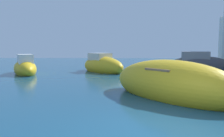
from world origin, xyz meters
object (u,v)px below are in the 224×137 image
moored_boat_2 (200,66)px  moored_boat_4 (170,84)px  moored_boat_0 (102,66)px  moored_boat_3 (25,68)px

moored_boat_2 → moored_boat_4: bearing=-101.6°
moored_boat_4 → moored_boat_2: bearing=-66.9°
moored_boat_0 → moored_boat_3: size_ratio=1.12×
moored_boat_0 → moored_boat_2: 8.25m
moored_boat_2 → moored_boat_3: size_ratio=1.21×
moored_boat_0 → moored_boat_3: (-6.05, -1.76, -0.05)m
moored_boat_2 → moored_boat_4: 10.40m
moored_boat_0 → moored_boat_4: size_ratio=0.86×
moored_boat_3 → moored_boat_2: bearing=-114.4°
moored_boat_2 → moored_boat_3: moored_boat_2 is taller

